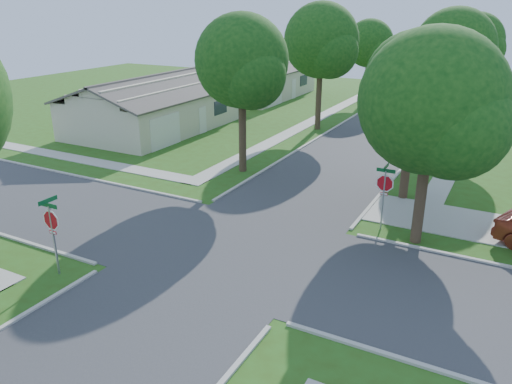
{
  "coord_description": "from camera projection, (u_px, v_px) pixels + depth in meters",
  "views": [
    {
      "loc": [
        9.26,
        -15.48,
        9.3
      ],
      "look_at": [
        -0.33,
        2.48,
        1.6
      ],
      "focal_mm": 35.0,
      "sensor_mm": 36.0,
      "label": 1
    }
  ],
  "objects": [
    {
      "name": "stop_sign_sw",
      "position": [
        51.0,
        223.0,
        17.62
      ],
      "size": [
        1.05,
        0.8,
        2.98
      ],
      "color": "gray",
      "rests_on": "ground"
    },
    {
      "name": "sidewalk_nw",
      "position": [
        323.0,
        115.0,
        44.27
      ],
      "size": [
        1.2,
        40.0,
        0.04
      ],
      "primitive_type": "cube",
      "color": "#9E9B91",
      "rests_on": "ground"
    },
    {
      "name": "road_ns",
      "position": [
        234.0,
        249.0,
        20.14
      ],
      "size": [
        7.0,
        100.0,
        0.02
      ],
      "primitive_type": "cube",
      "color": "#333335",
      "rests_on": "ground"
    },
    {
      "name": "sidewalk_ne",
      "position": [
        470.0,
        131.0,
        38.9
      ],
      "size": [
        1.2,
        40.0,
        0.04
      ],
      "primitive_type": "cube",
      "color": "#9E9B91",
      "rests_on": "ground"
    },
    {
      "name": "house_nw_far",
      "position": [
        257.0,
        82.0,
        53.05
      ],
      "size": [
        8.42,
        13.6,
        4.23
      ],
      "color": "beige",
      "rests_on": "ground"
    },
    {
      "name": "stop_sign_ne",
      "position": [
        385.0,
        186.0,
        21.23
      ],
      "size": [
        1.05,
        0.8,
        2.98
      ],
      "color": "gray",
      "rests_on": "ground"
    },
    {
      "name": "house_nw_near",
      "position": [
        155.0,
        110.0,
        39.03
      ],
      "size": [
        8.42,
        13.6,
        4.23
      ],
      "color": "beige",
      "rests_on": "ground"
    },
    {
      "name": "ground",
      "position": [
        234.0,
        249.0,
        20.14
      ],
      "size": [
        100.0,
        100.0,
        0.0
      ],
      "primitive_type": "plane",
      "color": "#2E4E15",
      "rests_on": "ground"
    },
    {
      "name": "tree_ne_corner",
      "position": [
        433.0,
        109.0,
        18.83
      ],
      "size": [
        5.8,
        5.6,
        8.66
      ],
      "color": "#38281C",
      "rests_on": "ground"
    },
    {
      "name": "tree_e_near",
      "position": [
        416.0,
        87.0,
        23.48
      ],
      "size": [
        4.97,
        4.8,
        8.28
      ],
      "color": "#38281C",
      "rests_on": "ground"
    },
    {
      "name": "tree_e_far",
      "position": [
        475.0,
        44.0,
        43.99
      ],
      "size": [
        5.17,
        5.0,
        8.72
      ],
      "color": "#38281C",
      "rests_on": "ground"
    },
    {
      "name": "car_curb_east",
      "position": [
        432.0,
        95.0,
        49.91
      ],
      "size": [
        2.14,
        4.48,
        1.48
      ],
      "primitive_type": "imported",
      "rotation": [
        0.0,
        0.0,
        -0.09
      ],
      "color": "black",
      "rests_on": "ground"
    },
    {
      "name": "tree_e_mid",
      "position": [
        454.0,
        53.0,
        33.17
      ],
      "size": [
        5.59,
        5.4,
        9.21
      ],
      "color": "#38281C",
      "rests_on": "ground"
    },
    {
      "name": "tree_w_far",
      "position": [
        370.0,
        46.0,
        48.3
      ],
      "size": [
        4.76,
        4.6,
        8.04
      ],
      "color": "#38281C",
      "rests_on": "ground"
    },
    {
      "name": "tree_w_mid",
      "position": [
        322.0,
        44.0,
        37.22
      ],
      "size": [
        5.8,
        5.6,
        9.56
      ],
      "color": "#38281C",
      "rests_on": "ground"
    },
    {
      "name": "car_curb_west",
      "position": [
        393.0,
        104.0,
        46.06
      ],
      "size": [
        1.8,
        4.4,
        1.27
      ],
      "primitive_type": "imported",
      "rotation": [
        0.0,
        0.0,
        3.15
      ],
      "color": "black",
      "rests_on": "ground"
    },
    {
      "name": "driveway",
      "position": [
        465.0,
        223.0,
        22.51
      ],
      "size": [
        8.8,
        3.6,
        0.05
      ],
      "primitive_type": "cube",
      "color": "#9E9B91",
      "rests_on": "ground"
    },
    {
      "name": "tree_w_near",
      "position": [
        243.0,
        66.0,
        27.46
      ],
      "size": [
        5.38,
        5.2,
        8.97
      ],
      "color": "#38281C",
      "rests_on": "ground"
    }
  ]
}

